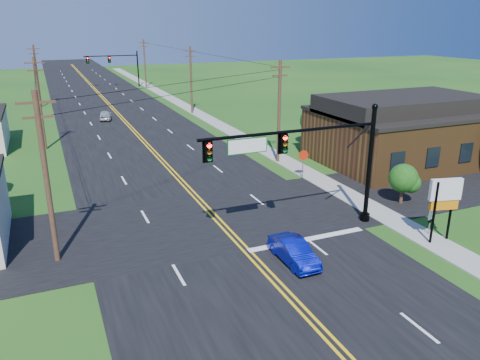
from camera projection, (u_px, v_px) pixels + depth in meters
name	position (u px, v px, depth m)	size (l,w,h in m)	color
ground	(310.00, 324.00, 19.60)	(260.00, 260.00, 0.00)	#1B4714
road_main	(118.00, 116.00, 63.25)	(16.00, 220.00, 0.04)	black
road_cross	(213.00, 219.00, 30.07)	(70.00, 10.00, 0.04)	black
sidewalk	(217.00, 123.00, 58.38)	(2.00, 160.00, 0.08)	gray
signal_mast_main	(307.00, 156.00, 26.67)	(11.30, 0.60, 7.48)	black
signal_mast_far	(115.00, 64.00, 89.63)	(10.98, 0.60, 7.48)	black
brick_building	(400.00, 136.00, 41.93)	(14.20, 11.20, 4.70)	brown
utility_pole_left_a	(46.00, 176.00, 23.33)	(1.80, 0.28, 9.00)	#3E261C
utility_pole_left_b	(39.00, 102.00, 45.15)	(1.80, 0.28, 9.00)	#3E261C
utility_pole_left_c	(37.00, 75.00, 68.73)	(1.80, 0.28, 9.00)	#3E261C
utility_pole_right_a	(279.00, 110.00, 40.91)	(1.80, 0.28, 9.00)	#3E261C
utility_pole_right_b	(191.00, 79.00, 63.61)	(1.80, 0.28, 9.00)	#3E261C
utility_pole_right_c	(145.00, 63.00, 89.80)	(1.80, 0.28, 9.00)	#3E261C
tree_right_back	(315.00, 120.00, 47.36)	(3.00, 3.00, 4.10)	#3E261C
shrub_corner	(403.00, 178.00, 32.09)	(2.00, 2.00, 2.86)	#3E261C
blue_car	(294.00, 252.00, 24.44)	(1.30, 3.71, 1.22)	#060E92
distant_car	(105.00, 115.00, 60.47)	(1.47, 3.66, 1.25)	silver
route_sign	(431.00, 216.00, 27.44)	(0.51, 0.15, 2.07)	slate
stop_sign	(303.00, 158.00, 37.36)	(0.84, 0.21, 2.38)	slate
pylon_sign	(445.00, 196.00, 26.08)	(1.87, 0.69, 3.83)	black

